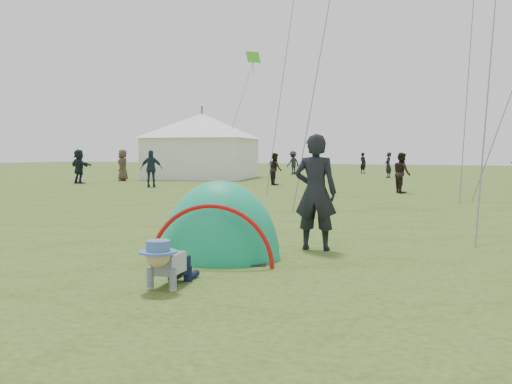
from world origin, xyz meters
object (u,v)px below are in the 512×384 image
at_px(popup_tent, 220,258).
at_px(standing_adult, 316,192).
at_px(event_marquee, 202,143).
at_px(crawling_toddler, 167,262).

distance_m(popup_tent, standing_adult, 1.97).
bearing_deg(popup_tent, standing_adult, 32.65).
bearing_deg(standing_adult, popup_tent, 42.15).
bearing_deg(popup_tent, event_marquee, 103.04).
height_order(crawling_toddler, popup_tent, popup_tent).
bearing_deg(standing_adult, event_marquee, -64.00).
bearing_deg(crawling_toddler, event_marquee, 111.09).
xyz_separation_m(popup_tent, event_marquee, (-14.25, 23.30, 2.18)).
distance_m(standing_adult, event_marquee, 26.81).
height_order(crawling_toddler, standing_adult, standing_adult).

